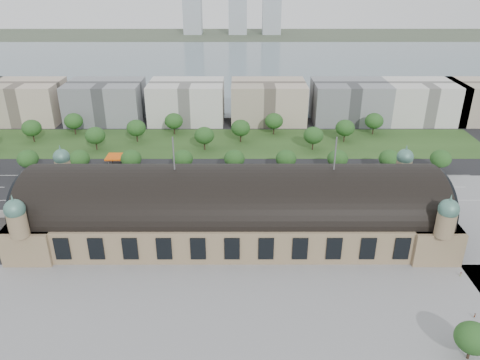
{
  "coord_description": "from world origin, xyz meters",
  "views": [
    {
      "loc": [
        2.47,
        -147.31,
        91.26
      ],
      "look_at": [
        2.6,
        15.95,
        14.0
      ],
      "focal_mm": 35.0,
      "sensor_mm": 36.0,
      "label": 1
    }
  ],
  "objects_px": {
    "traffic_car_2": "(84,189)",
    "parked_car_3": "(110,202)",
    "bus_west": "(215,195)",
    "traffic_car_6": "(415,188)",
    "petrol_station": "(125,157)",
    "parked_car_0": "(73,200)",
    "pedestrian_1": "(475,316)",
    "parked_car_1": "(109,204)",
    "parked_car_4": "(89,202)",
    "pedestrian_0": "(461,274)",
    "traffic_car_3": "(183,179)",
    "bus_mid": "(255,193)",
    "bus_east": "(329,195)",
    "traffic_car_5": "(332,178)",
    "parked_car_6": "(169,200)",
    "parked_car_2": "(98,199)",
    "parked_car_5": "(186,199)"
  },
  "relations": [
    {
      "from": "traffic_car_5",
      "to": "parked_car_0",
      "type": "xyz_separation_m",
      "value": [
        -112.04,
        -21.88,
        0.1
      ]
    },
    {
      "from": "petrol_station",
      "to": "bus_mid",
      "type": "relative_size",
      "value": 1.17
    },
    {
      "from": "traffic_car_3",
      "to": "bus_east",
      "type": "xyz_separation_m",
      "value": [
        63.53,
        -17.69,
        0.72
      ]
    },
    {
      "from": "traffic_car_3",
      "to": "pedestrian_1",
      "type": "relative_size",
      "value": 3.2
    },
    {
      "from": "parked_car_2",
      "to": "bus_east",
      "type": "height_order",
      "value": "bus_east"
    },
    {
      "from": "traffic_car_2",
      "to": "parked_car_3",
      "type": "xyz_separation_m",
      "value": [
        14.37,
        -11.63,
        -0.03
      ]
    },
    {
      "from": "bus_west",
      "to": "pedestrian_0",
      "type": "relative_size",
      "value": 8.47
    },
    {
      "from": "parked_car_2",
      "to": "parked_car_4",
      "type": "bearing_deg",
      "value": -75.01
    },
    {
      "from": "parked_car_5",
      "to": "parked_car_6",
      "type": "bearing_deg",
      "value": -124.84
    },
    {
      "from": "traffic_car_6",
      "to": "parked_car_0",
      "type": "height_order",
      "value": "parked_car_0"
    },
    {
      "from": "parked_car_3",
      "to": "parked_car_6",
      "type": "xyz_separation_m",
      "value": [
        23.7,
        2.06,
        -0.07
      ]
    },
    {
      "from": "parked_car_5",
      "to": "bus_west",
      "type": "relative_size",
      "value": 0.42
    },
    {
      "from": "petrol_station",
      "to": "parked_car_0",
      "type": "xyz_separation_m",
      "value": [
        -13.16,
        -40.56,
        -2.18
      ]
    },
    {
      "from": "parked_car_1",
      "to": "parked_car_6",
      "type": "xyz_separation_m",
      "value": [
        23.74,
        3.59,
        -0.08
      ]
    },
    {
      "from": "pedestrian_1",
      "to": "bus_east",
      "type": "bearing_deg",
      "value": 63.02
    },
    {
      "from": "bus_west",
      "to": "bus_east",
      "type": "xyz_separation_m",
      "value": [
        47.71,
        0.38,
        -0.34
      ]
    },
    {
      "from": "traffic_car_5",
      "to": "traffic_car_6",
      "type": "bearing_deg",
      "value": -102.36
    },
    {
      "from": "traffic_car_3",
      "to": "traffic_car_5",
      "type": "height_order",
      "value": "traffic_car_3"
    },
    {
      "from": "traffic_car_6",
      "to": "bus_east",
      "type": "bearing_deg",
      "value": -80.87
    },
    {
      "from": "parked_car_2",
      "to": "traffic_car_5",
      "type": "bearing_deg",
      "value": 80.1
    },
    {
      "from": "parked_car_1",
      "to": "traffic_car_2",
      "type": "bearing_deg",
      "value": -168.43
    },
    {
      "from": "bus_mid",
      "to": "bus_east",
      "type": "relative_size",
      "value": 1.11
    },
    {
      "from": "traffic_car_5",
      "to": "parked_car_6",
      "type": "bearing_deg",
      "value": 112.35
    },
    {
      "from": "bus_west",
      "to": "traffic_car_6",
      "type": "bearing_deg",
      "value": -85.34
    },
    {
      "from": "parked_car_4",
      "to": "parked_car_1",
      "type": "bearing_deg",
      "value": 43.9
    },
    {
      "from": "parked_car_2",
      "to": "parked_car_5",
      "type": "relative_size",
      "value": 0.97
    },
    {
      "from": "parked_car_1",
      "to": "parked_car_3",
      "type": "height_order",
      "value": "parked_car_1"
    },
    {
      "from": "bus_mid",
      "to": "pedestrian_0",
      "type": "height_order",
      "value": "bus_mid"
    },
    {
      "from": "parked_car_1",
      "to": "traffic_car_3",
      "type": "bearing_deg",
      "value": 94.95
    },
    {
      "from": "parked_car_1",
      "to": "parked_car_3",
      "type": "relative_size",
      "value": 1.24
    },
    {
      "from": "parked_car_0",
      "to": "parked_car_1",
      "type": "relative_size",
      "value": 0.9
    },
    {
      "from": "petrol_station",
      "to": "parked_car_1",
      "type": "distance_m",
      "value": 44.03
    },
    {
      "from": "bus_west",
      "to": "parked_car_0",
      "type": "bearing_deg",
      "value": 91.29
    },
    {
      "from": "traffic_car_2",
      "to": "pedestrian_1",
      "type": "distance_m",
      "value": 155.72
    },
    {
      "from": "parked_car_0",
      "to": "bus_west",
      "type": "xyz_separation_m",
      "value": [
        59.36,
        2.28,
        1.07
      ]
    },
    {
      "from": "parked_car_1",
      "to": "bus_mid",
      "type": "bearing_deg",
      "value": 61.51
    },
    {
      "from": "bus_west",
      "to": "pedestrian_1",
      "type": "xyz_separation_m",
      "value": [
        76.15,
        -72.26,
        -1.0
      ]
    },
    {
      "from": "traffic_car_2",
      "to": "parked_car_6",
      "type": "height_order",
      "value": "traffic_car_2"
    },
    {
      "from": "pedestrian_0",
      "to": "bus_east",
      "type": "bearing_deg",
      "value": 130.46
    },
    {
      "from": "parked_car_2",
      "to": "parked_car_4",
      "type": "distance_m",
      "value": 4.09
    },
    {
      "from": "parked_car_6",
      "to": "bus_mid",
      "type": "bearing_deg",
      "value": 65.52
    },
    {
      "from": "petrol_station",
      "to": "traffic_car_6",
      "type": "distance_m",
      "value": 136.39
    },
    {
      "from": "petrol_station",
      "to": "traffic_car_5",
      "type": "xyz_separation_m",
      "value": [
        98.88,
        -18.68,
        -2.28
      ]
    },
    {
      "from": "parked_car_2",
      "to": "pedestrian_0",
      "type": "bearing_deg",
      "value": 46.47
    },
    {
      "from": "traffic_car_3",
      "to": "pedestrian_0",
      "type": "xyz_separation_m",
      "value": [
        96.24,
        -71.22,
        -0.0
      ]
    },
    {
      "from": "parked_car_1",
      "to": "bus_west",
      "type": "relative_size",
      "value": 0.39
    },
    {
      "from": "pedestrian_1",
      "to": "traffic_car_6",
      "type": "bearing_deg",
      "value": 34.07
    },
    {
      "from": "traffic_car_2",
      "to": "parked_car_3",
      "type": "distance_m",
      "value": 18.48
    },
    {
      "from": "petrol_station",
      "to": "parked_car_1",
      "type": "bearing_deg",
      "value": -86.12
    },
    {
      "from": "parked_car_4",
      "to": "pedestrian_0",
      "type": "relative_size",
      "value": 2.55
    }
  ]
}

